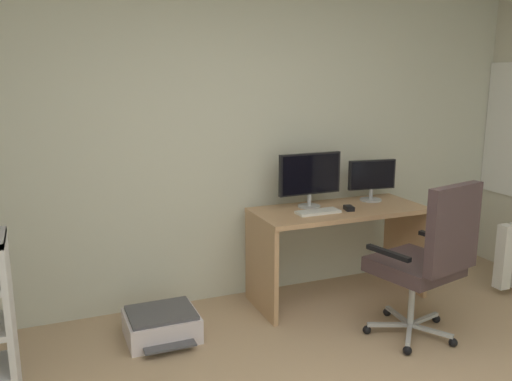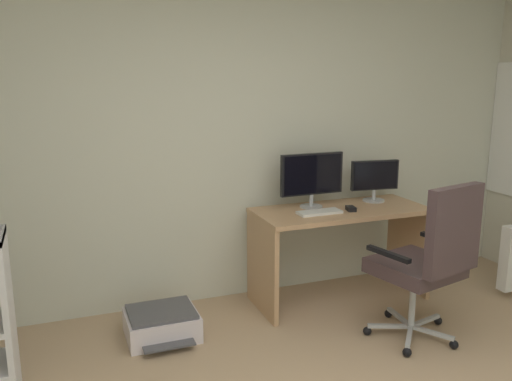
% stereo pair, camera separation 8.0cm
% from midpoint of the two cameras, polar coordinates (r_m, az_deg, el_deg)
% --- Properties ---
extents(wall_back, '(5.48, 0.10, 2.51)m').
position_cam_midpoint_polar(wall_back, '(4.20, -3.91, 4.98)').
color(wall_back, beige).
rests_on(wall_back, ground).
extents(desk, '(1.37, 0.59, 0.75)m').
position_cam_midpoint_polar(desk, '(4.32, 9.45, -4.57)').
color(desk, tan).
rests_on(desk, ground).
extents(monitor_main, '(0.53, 0.18, 0.43)m').
position_cam_midpoint_polar(monitor_main, '(4.22, 6.50, 1.53)').
color(monitor_main, '#B2B5B7').
rests_on(monitor_main, desk).
extents(monitor_secondary, '(0.41, 0.18, 0.34)m').
position_cam_midpoint_polar(monitor_secondary, '(4.52, 12.99, 1.33)').
color(monitor_secondary, '#B2B5B7').
rests_on(monitor_secondary, desk).
extents(keyboard, '(0.34, 0.13, 0.02)m').
position_cam_midpoint_polar(keyboard, '(4.10, 7.30, -2.31)').
color(keyboard, silver).
rests_on(keyboard, desk).
extents(computer_mouse, '(0.08, 0.11, 0.03)m').
position_cam_midpoint_polar(computer_mouse, '(4.21, 10.58, -1.91)').
color(computer_mouse, black).
rests_on(computer_mouse, desk).
extents(office_chair, '(0.65, 0.69, 1.12)m').
position_cam_midpoint_polar(office_chair, '(3.75, 18.48, -6.72)').
color(office_chair, '#B7BABC').
rests_on(office_chair, ground).
extents(printer, '(0.48, 0.49, 0.20)m').
position_cam_midpoint_polar(printer, '(3.88, -9.37, -13.79)').
color(printer, silver).
rests_on(printer, ground).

